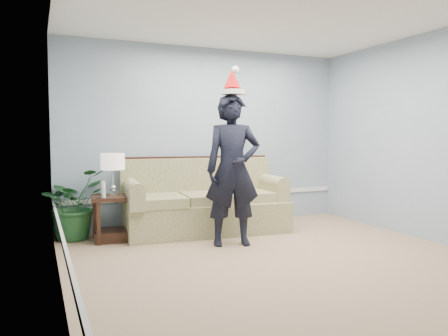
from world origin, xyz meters
name	(u,v)px	position (x,y,z in m)	size (l,w,h in m)	color
room_shell	(297,137)	(0.00, 0.00, 1.35)	(4.54, 5.04, 2.74)	tan
wainscot_trim	(155,214)	(-1.18, 1.18, 0.45)	(4.49, 4.99, 0.06)	white
sofa	(204,205)	(-0.23, 2.03, 0.38)	(2.33, 1.14, 1.06)	olive
side_table	(116,223)	(-1.49, 1.97, 0.23)	(0.66, 0.58, 0.59)	#371B14
table_lamp	(113,163)	(-1.51, 2.01, 1.00)	(0.31, 0.31, 0.55)	silver
candle_pair	(117,190)	(-1.50, 1.82, 0.68)	(0.38, 0.05, 0.21)	silver
houseplant	(73,204)	(-2.00, 2.26, 0.47)	(0.84, 0.73, 0.93)	#215529
man	(233,170)	(-0.19, 1.14, 0.94)	(0.68, 0.45, 1.88)	black
santa_hat	(232,83)	(-0.19, 1.15, 2.01)	(0.37, 0.40, 0.34)	white
teddy_bear	(235,182)	(0.13, 1.77, 0.71)	(0.27, 0.31, 0.43)	white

